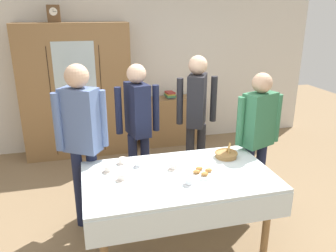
{
  "coord_description": "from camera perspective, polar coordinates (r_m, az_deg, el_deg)",
  "views": [
    {
      "loc": [
        -0.82,
        -2.95,
        2.24
      ],
      "look_at": [
        0.0,
        0.2,
        1.11
      ],
      "focal_mm": 36.2,
      "sensor_mm": 36.0,
      "label": 1
    }
  ],
  "objects": [
    {
      "name": "ground_plane",
      "position": [
        3.79,
        0.79,
        -17.02
      ],
      "size": [
        12.0,
        12.0,
        0.0
      ],
      "primitive_type": "plane",
      "color": "#846B4C",
      "rests_on": "ground"
    },
    {
      "name": "back_wall",
      "position": [
        5.73,
        -6.25,
        10.14
      ],
      "size": [
        6.4,
        0.1,
        2.7
      ],
      "primitive_type": "cube",
      "color": "silver",
      "rests_on": "ground"
    },
    {
      "name": "dining_table",
      "position": [
        3.24,
        1.96,
        -9.95
      ],
      "size": [
        1.78,
        1.04,
        0.76
      ],
      "color": "olive",
      "rests_on": "ground"
    },
    {
      "name": "wall_cabinet",
      "position": [
        5.44,
        -15.11,
        5.63
      ],
      "size": [
        1.65,
        0.46,
        2.05
      ],
      "color": "olive",
      "rests_on": "ground"
    },
    {
      "name": "mantel_clock",
      "position": [
        5.31,
        -18.7,
        17.5
      ],
      "size": [
        0.18,
        0.11,
        0.24
      ],
      "color": "brown",
      "rests_on": "wall_cabinet"
    },
    {
      "name": "bookshelf_low",
      "position": [
        5.83,
        0.33,
        0.89
      ],
      "size": [
        1.07,
        0.35,
        0.82
      ],
      "color": "olive",
      "rests_on": "ground"
    },
    {
      "name": "book_stack",
      "position": [
        5.71,
        0.34,
        5.28
      ],
      "size": [
        0.16,
        0.22,
        0.1
      ],
      "color": "#664C7A",
      "rests_on": "bookshelf_low"
    },
    {
      "name": "tea_cup_front_edge",
      "position": [
        3.31,
        0.95,
        -6.83
      ],
      "size": [
        0.13,
        0.13,
        0.06
      ],
      "color": "white",
      "rests_on": "dining_table"
    },
    {
      "name": "tea_cup_center",
      "position": [
        3.14,
        -7.7,
        -8.58
      ],
      "size": [
        0.13,
        0.13,
        0.06
      ],
      "color": "white",
      "rests_on": "dining_table"
    },
    {
      "name": "tea_cup_near_left",
      "position": [
        3.32,
        -9.99,
        -7.14
      ],
      "size": [
        0.13,
        0.13,
        0.06
      ],
      "color": "white",
      "rests_on": "dining_table"
    },
    {
      "name": "tea_cup_far_right",
      "position": [
        3.46,
        -7.6,
        -5.91
      ],
      "size": [
        0.13,
        0.13,
        0.06
      ],
      "color": "white",
      "rests_on": "dining_table"
    },
    {
      "name": "tea_cup_back_edge",
      "position": [
        3.05,
        3.6,
        -9.33
      ],
      "size": [
        0.13,
        0.13,
        0.06
      ],
      "color": "white",
      "rests_on": "dining_table"
    },
    {
      "name": "tea_cup_mid_left",
      "position": [
        3.38,
        -4.86,
        -6.36
      ],
      "size": [
        0.13,
        0.13,
        0.06
      ],
      "color": "white",
      "rests_on": "dining_table"
    },
    {
      "name": "bread_basket",
      "position": [
        3.62,
        9.77,
        -4.7
      ],
      "size": [
        0.24,
        0.24,
        0.16
      ],
      "color": "#9E7542",
      "rests_on": "dining_table"
    },
    {
      "name": "pastry_plate",
      "position": [
        3.25,
        5.83,
        -7.79
      ],
      "size": [
        0.28,
        0.28,
        0.05
      ],
      "color": "white",
      "rests_on": "dining_table"
    },
    {
      "name": "spoon_near_left",
      "position": [
        3.06,
        -2.19,
        -9.73
      ],
      "size": [
        0.12,
        0.02,
        0.01
      ],
      "color": "silver",
      "rests_on": "dining_table"
    },
    {
      "name": "spoon_mid_right",
      "position": [
        3.55,
        0.42,
        -5.42
      ],
      "size": [
        0.12,
        0.02,
        0.01
      ],
      "color": "silver",
      "rests_on": "dining_table"
    },
    {
      "name": "person_near_right_end",
      "position": [
        4.23,
        4.85,
        2.82
      ],
      "size": [
        0.52,
        0.41,
        1.72
      ],
      "color": "#232328",
      "rests_on": "ground"
    },
    {
      "name": "person_behind_table_left",
      "position": [
        3.99,
        -5.11,
        1.18
      ],
      "size": [
        0.52,
        0.39,
        1.66
      ],
      "color": "#191E38",
      "rests_on": "ground"
    },
    {
      "name": "person_by_cabinet",
      "position": [
        3.5,
        -14.35,
        -0.87
      ],
      "size": [
        0.52,
        0.36,
        1.75
      ],
      "color": "#191E38",
      "rests_on": "ground"
    },
    {
      "name": "person_beside_shelf",
      "position": [
        3.85,
        14.9,
        -0.62
      ],
      "size": [
        0.52,
        0.32,
        1.61
      ],
      "color": "#191E38",
      "rests_on": "ground"
    }
  ]
}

